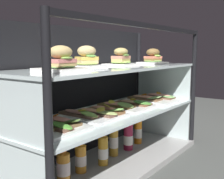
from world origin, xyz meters
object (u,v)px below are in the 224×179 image
(juice_bottle_front_middle, at_px, (63,168))
(plated_roll_sandwich_near_left_corner, at_px, (153,58))
(plated_roll_sandwich_right_of_center, at_px, (87,60))
(plated_roll_sandwich_near_right_corner, at_px, (121,59))
(juice_bottle_back_center, at_px, (128,136))
(juice_bottle_front_right_end, at_px, (81,158))
(open_sandwich_tray_far_left, at_px, (49,126))
(open_sandwich_tray_mid_right, at_px, (126,105))
(juice_bottle_tucked_behind, at_px, (114,141))
(juice_bottle_back_left, at_px, (103,150))
(open_sandwich_tray_left_of_center, at_px, (94,113))
(juice_bottle_front_fourth, at_px, (138,131))
(plated_roll_sandwich_far_right, at_px, (61,62))
(juice_bottle_front_second, at_px, (38,176))
(open_sandwich_tray_mid_left, at_px, (153,98))

(juice_bottle_front_middle, bearing_deg, plated_roll_sandwich_near_left_corner, -2.50)
(plated_roll_sandwich_right_of_center, height_order, plated_roll_sandwich_near_right_corner, plated_roll_sandwich_right_of_center)
(plated_roll_sandwich_right_of_center, distance_m, juice_bottle_back_center, 0.68)
(juice_bottle_front_right_end, bearing_deg, open_sandwich_tray_far_left, -170.09)
(juice_bottle_front_middle, height_order, juice_bottle_front_right_end, juice_bottle_front_middle)
(plated_roll_sandwich_right_of_center, bearing_deg, open_sandwich_tray_mid_right, -8.04)
(juice_bottle_tucked_behind, bearing_deg, juice_bottle_front_right_end, -179.87)
(juice_bottle_front_middle, bearing_deg, juice_bottle_back_left, 0.01)
(open_sandwich_tray_left_of_center, xyz_separation_m, juice_bottle_front_fourth, (0.56, 0.04, -0.24))
(plated_roll_sandwich_near_right_corner, height_order, juice_bottle_tucked_behind, plated_roll_sandwich_near_right_corner)
(juice_bottle_front_fourth, bearing_deg, juice_bottle_front_right_end, 179.95)
(plated_roll_sandwich_far_right, distance_m, open_sandwich_tray_left_of_center, 0.43)
(juice_bottle_front_right_end, height_order, juice_bottle_tucked_behind, juice_bottle_tucked_behind)
(plated_roll_sandwich_near_right_corner, distance_m, plated_roll_sandwich_near_left_corner, 0.33)
(open_sandwich_tray_left_of_center, bearing_deg, plated_roll_sandwich_far_right, -168.36)
(open_sandwich_tray_mid_right, height_order, juice_bottle_front_right_end, open_sandwich_tray_mid_right)
(plated_roll_sandwich_right_of_center, height_order, open_sandwich_tray_mid_right, plated_roll_sandwich_right_of_center)
(juice_bottle_front_middle, distance_m, juice_bottle_tucked_behind, 0.50)
(plated_roll_sandwich_near_left_corner, bearing_deg, juice_bottle_front_fourth, 134.07)
(juice_bottle_front_second, relative_size, juice_bottle_front_middle, 1.19)
(open_sandwich_tray_left_of_center, bearing_deg, plated_roll_sandwich_near_left_corner, -2.79)
(open_sandwich_tray_left_of_center, distance_m, juice_bottle_front_middle, 0.34)
(open_sandwich_tray_far_left, xyz_separation_m, open_sandwich_tray_left_of_center, (0.33, 0.00, 0.00))
(plated_roll_sandwich_near_right_corner, height_order, juice_bottle_front_right_end, plated_roll_sandwich_near_right_corner)
(open_sandwich_tray_far_left, bearing_deg, open_sandwich_tray_left_of_center, 0.31)
(plated_roll_sandwich_far_right, height_order, juice_bottle_front_middle, plated_roll_sandwich_far_right)
(open_sandwich_tray_mid_left, height_order, juice_bottle_back_center, open_sandwich_tray_mid_left)
(plated_roll_sandwich_right_of_center, distance_m, plated_roll_sandwich_near_left_corner, 0.65)
(plated_roll_sandwich_right_of_center, relative_size, juice_bottle_front_second, 0.69)
(open_sandwich_tray_left_of_center, xyz_separation_m, juice_bottle_tucked_behind, (0.25, 0.05, -0.24))
(plated_roll_sandwich_near_right_corner, height_order, open_sandwich_tray_far_left, plated_roll_sandwich_near_right_corner)
(plated_roll_sandwich_near_right_corner, xyz_separation_m, juice_bottle_front_middle, (-0.55, -0.02, -0.55))
(open_sandwich_tray_left_of_center, distance_m, juice_bottle_front_second, 0.46)
(open_sandwich_tray_left_of_center, distance_m, juice_bottle_back_center, 0.47)
(plated_roll_sandwich_far_right, relative_size, open_sandwich_tray_mid_left, 0.59)
(open_sandwich_tray_left_of_center, distance_m, juice_bottle_front_right_end, 0.27)
(plated_roll_sandwich_near_right_corner, bearing_deg, juice_bottle_tucked_behind, 166.98)
(plated_roll_sandwich_far_right, relative_size, open_sandwich_tray_left_of_center, 0.58)
(open_sandwich_tray_mid_right, bearing_deg, open_sandwich_tray_mid_left, -5.24)
(plated_roll_sandwich_right_of_center, relative_size, juice_bottle_back_left, 0.74)
(plated_roll_sandwich_far_right, distance_m, juice_bottle_tucked_behind, 0.79)
(juice_bottle_back_left, bearing_deg, juice_bottle_tucked_behind, 13.10)
(juice_bottle_front_right_end, bearing_deg, plated_roll_sandwich_near_right_corner, -2.01)
(juice_bottle_front_fourth, bearing_deg, juice_bottle_back_left, -175.57)
(plated_roll_sandwich_far_right, distance_m, juice_bottle_back_center, 0.90)
(juice_bottle_front_middle, bearing_deg, juice_bottle_front_second, 174.31)
(plated_roll_sandwich_far_right, xyz_separation_m, open_sandwich_tray_mid_right, (0.63, 0.06, -0.30))
(plated_roll_sandwich_near_right_corner, distance_m, open_sandwich_tray_mid_right, 0.31)
(plated_roll_sandwich_near_left_corner, relative_size, juice_bottle_front_second, 0.69)
(juice_bottle_front_second, bearing_deg, plated_roll_sandwich_near_left_corner, -2.96)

